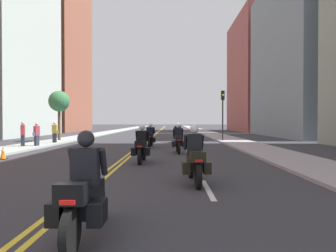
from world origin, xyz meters
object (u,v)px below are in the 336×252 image
Objects in this scene: motorcycle_1 at (195,160)px; pedestrian_2 at (37,135)px; traffic_cone_0 at (3,153)px; motorcycle_5 at (178,135)px; traffic_light_near at (223,106)px; pedestrian_1 at (23,134)px; motorcycle_0 at (84,195)px; motorcycle_4 at (150,138)px; motorcycle_2 at (142,147)px; motorcycle_3 at (178,141)px; street_tree_0 at (59,102)px; pedestrian_0 at (55,133)px.

pedestrian_2 is at bearing 125.70° from motorcycle_1.
motorcycle_5 is at bearing 52.86° from traffic_cone_0.
pedestrian_1 is at bearing -155.49° from traffic_light_near.
traffic_cone_0 is 6.69m from pedestrian_2.
traffic_cone_0 is (-6.52, 9.73, -0.35)m from motorcycle_0.
motorcycle_1 is 1.06× the size of motorcycle_5.
motorcycle_2 is at bearing -86.65° from motorcycle_4.
motorcycle_2 is 11.31m from pedestrian_1.
pedestrian_2 is (-7.85, 7.73, 0.20)m from motorcycle_2.
motorcycle_3 is at bearing -120.60° from pedestrian_1.
motorcycle_5 is (1.79, 12.24, 0.01)m from motorcycle_2.
street_tree_0 is at bearing 123.11° from motorcycle_2.
pedestrian_2 is (-9.64, -4.51, 0.20)m from motorcycle_5.
motorcycle_2 is at bearing -113.60° from motorcycle_3.
motorcycle_4 is at bearing -117.99° from motorcycle_5.
motorcycle_4 reaches higher than traffic_cone_0.
pedestrian_0 reaches higher than motorcycle_4.
pedestrian_2 reaches higher than motorcycle_3.
motorcycle_3 is 10.13m from pedestrian_2.
street_tree_0 is (-14.39, 0.36, 0.42)m from traffic_light_near.
motorcycle_3 is at bearing 20.13° from traffic_cone_0.
pedestrian_0 is at bearing -175.01° from motorcycle_5.
traffic_light_near is at bearing 45.87° from traffic_cone_0.
motorcycle_0 is 16.62m from motorcycle_4.
motorcycle_4 is 1.38× the size of pedestrian_2.
traffic_light_near reaches higher than pedestrian_1.
pedestrian_0 reaches higher than motorcycle_0.
pedestrian_2 is (0.75, 0.39, -0.04)m from pedestrian_1.
motorcycle_0 is at bearing -69.29° from street_tree_0.
pedestrian_1 reaches higher than motorcycle_4.
pedestrian_2 is (-9.76, 12.12, 0.20)m from motorcycle_1.
traffic_light_near is at bearing -79.07° from pedestrian_1.
motorcycle_1 is (1.97, 4.16, 0.00)m from motorcycle_0.
pedestrian_1 is at bearing -39.26° from pedestrian_2.
motorcycle_5 reaches higher than motorcycle_0.
traffic_cone_0 is 0.14× the size of traffic_light_near.
pedestrian_1 reaches higher than motorcycle_2.
motorcycle_3 is 10.72m from pedestrian_1.
traffic_light_near is at bearing 69.36° from motorcycle_2.
pedestrian_1 is (-8.54, 15.88, 0.24)m from motorcycle_0.
motorcycle_5 is (1.97, 4.16, 0.02)m from motorcycle_4.
motorcycle_1 is at bearing -90.42° from motorcycle_3.
traffic_cone_0 is at bearing -162.07° from motorcycle_3.
traffic_light_near is at bearing 137.50° from pedestrian_2.
motorcycle_0 is 1.25× the size of pedestrian_0.
motorcycle_2 is at bearing -10.29° from traffic_cone_0.
motorcycle_5 is 1.25× the size of pedestrian_0.
traffic_light_near is at bearing 19.92° from motorcycle_5.
motorcycle_4 is (-0.13, 16.62, -0.01)m from motorcycle_0.
motorcycle_5 is 3.44× the size of traffic_cone_0.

